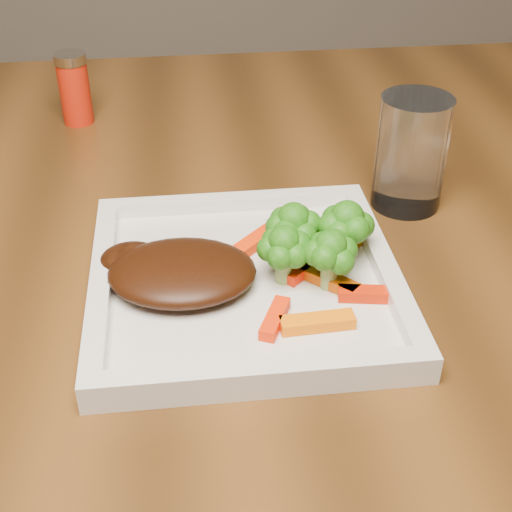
{
  "coord_description": "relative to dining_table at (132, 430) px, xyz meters",
  "views": [
    {
      "loc": [
        0.29,
        -0.76,
        1.14
      ],
      "look_at": [
        0.35,
        -0.25,
        0.79
      ],
      "focal_mm": 50.0,
      "sensor_mm": 36.0,
      "label": 1
    }
  ],
  "objects": [
    {
      "name": "carrot_4",
      "position": [
        0.16,
        -0.14,
        0.39
      ],
      "size": [
        0.05,
        0.05,
        0.01
      ],
      "primitive_type": "cube",
      "rotation": [
        0.0,
        0.0,
        0.79
      ],
      "color": "#FF3404",
      "rests_on": "plate"
    },
    {
      "name": "steak",
      "position": [
        0.09,
        -0.19,
        0.4
      ],
      "size": [
        0.14,
        0.11,
        0.03
      ],
      "primitive_type": "ellipsoid",
      "rotation": [
        0.0,
        0.0,
        -0.09
      ],
      "color": "#351608",
      "rests_on": "plate"
    },
    {
      "name": "drinking_glass",
      "position": [
        0.33,
        -0.05,
        0.44
      ],
      "size": [
        0.09,
        0.09,
        0.12
      ],
      "primitive_type": "cylinder",
      "rotation": [
        0.0,
        0.0,
        0.18
      ],
      "color": "silver",
      "rests_on": "dining_table"
    },
    {
      "name": "carrot_2",
      "position": [
        0.16,
        -0.25,
        0.39
      ],
      "size": [
        0.03,
        0.05,
        0.01
      ],
      "primitive_type": "cube",
      "rotation": [
        0.0,
        0.0,
        1.15
      ],
      "color": "#FF2C04",
      "rests_on": "plate"
    },
    {
      "name": "carrot_6",
      "position": [
        0.2,
        -0.18,
        0.39
      ],
      "size": [
        0.06,
        0.06,
        0.01
      ],
      "primitive_type": "cube",
      "rotation": [
        0.0,
        0.0,
        0.75
      ],
      "color": "#FF2204",
      "rests_on": "plate"
    },
    {
      "name": "broccoli_0",
      "position": [
        0.19,
        -0.16,
        0.42
      ],
      "size": [
        0.07,
        0.07,
        0.07
      ],
      "primitive_type": null,
      "rotation": [
        0.0,
        0.0,
        0.42
      ],
      "color": "#166811",
      "rests_on": "plate"
    },
    {
      "name": "dining_table",
      "position": [
        0.0,
        0.0,
        0.0
      ],
      "size": [
        1.6,
        0.9,
        0.75
      ],
      "primitive_type": null,
      "color": "#573414",
      "rests_on": "floor"
    },
    {
      "name": "spice_shaker",
      "position": [
        -0.04,
        0.2,
        0.42
      ],
      "size": [
        0.05,
        0.05,
        0.09
      ],
      "primitive_type": "cylinder",
      "rotation": [
        0.0,
        0.0,
        -0.32
      ],
      "color": "red",
      "rests_on": "dining_table"
    },
    {
      "name": "carrot_7",
      "position": [
        0.24,
        -0.14,
        0.39
      ],
      "size": [
        0.05,
        0.02,
        0.01
      ],
      "primitive_type": "cube",
      "rotation": [
        0.0,
        0.0,
        0.12
      ],
      "color": "#FE5804",
      "rests_on": "plate"
    },
    {
      "name": "carrot_0",
      "position": [
        0.19,
        -0.26,
        0.39
      ],
      "size": [
        0.06,
        0.02,
        0.01
      ],
      "primitive_type": "cube",
      "rotation": [
        0.0,
        0.0,
        0.05
      ],
      "color": "orange",
      "rests_on": "plate"
    },
    {
      "name": "carrot_3",
      "position": [
        0.25,
        -0.15,
        0.39
      ],
      "size": [
        0.05,
        0.04,
        0.01
      ],
      "primitive_type": "cube",
      "rotation": [
        0.0,
        0.0,
        0.52
      ],
      "color": "#D36D03",
      "rests_on": "plate"
    },
    {
      "name": "broccoli_2",
      "position": [
        0.21,
        -0.2,
        0.42
      ],
      "size": [
        0.07,
        0.07,
        0.06
      ],
      "primitive_type": null,
      "rotation": [
        0.0,
        0.0,
        -0.44
      ],
      "color": "#1E5E0F",
      "rests_on": "plate"
    },
    {
      "name": "carrot_5",
      "position": [
        0.22,
        -0.2,
        0.39
      ],
      "size": [
        0.05,
        0.05,
        0.01
      ],
      "primitive_type": "cube",
      "rotation": [
        0.0,
        0.0,
        -0.78
      ],
      "color": "#C94E03",
      "rests_on": "plate"
    },
    {
      "name": "broccoli_1",
      "position": [
        0.24,
        -0.17,
        0.42
      ],
      "size": [
        0.07,
        0.07,
        0.06
      ],
      "primitive_type": null,
      "rotation": [
        0.0,
        0.0,
        -0.29
      ],
      "color": "#2F7313",
      "rests_on": "plate"
    },
    {
      "name": "broccoli_3",
      "position": [
        0.18,
        -0.19,
        0.42
      ],
      "size": [
        0.06,
        0.06,
        0.06
      ],
      "primitive_type": null,
      "rotation": [
        0.0,
        0.0,
        -0.13
      ],
      "color": "#177814",
      "rests_on": "plate"
    },
    {
      "name": "plate",
      "position": [
        0.14,
        -0.19,
        0.38
      ],
      "size": [
        0.27,
        0.27,
        0.01
      ],
      "primitive_type": "cube",
      "color": "white",
      "rests_on": "dining_table"
    },
    {
      "name": "carrot_1",
      "position": [
        0.25,
        -0.23,
        0.39
      ],
      "size": [
        0.06,
        0.02,
        0.01
      ],
      "primitive_type": "cube",
      "rotation": [
        0.0,
        0.0,
        -0.17
      ],
      "color": "red",
      "rests_on": "plate"
    }
  ]
}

